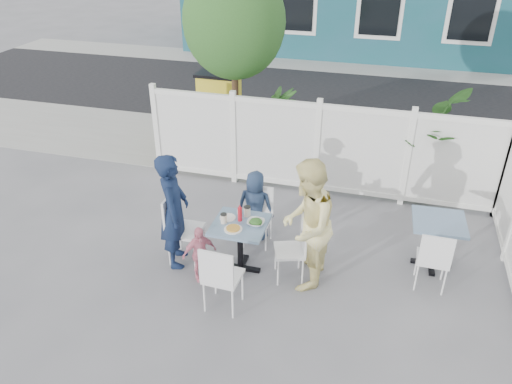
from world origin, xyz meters
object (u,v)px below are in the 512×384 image
(main_table, at_px, (240,234))
(chair_back, at_px, (258,211))
(chair_near, at_px, (220,274))
(chair_right, at_px, (295,245))
(chair_left, at_px, (179,223))
(woman, at_px, (307,225))
(spare_table, at_px, (437,231))
(man, at_px, (174,211))
(toddler, at_px, (199,254))
(utility_cabinet, at_px, (220,110))
(boy, at_px, (255,206))

(main_table, relative_size, chair_back, 0.86)
(main_table, relative_size, chair_near, 0.79)
(chair_right, bearing_deg, chair_left, 72.09)
(main_table, height_order, woman, woman)
(spare_table, xyz_separation_m, man, (-3.39, -0.86, 0.26))
(spare_table, height_order, chair_right, chair_right)
(chair_back, relative_size, chair_near, 0.92)
(chair_left, bearing_deg, woman, 87.87)
(chair_near, distance_m, toddler, 0.70)
(utility_cabinet, bearing_deg, toddler, -72.94)
(utility_cabinet, bearing_deg, boy, -61.39)
(main_table, bearing_deg, chair_back, 85.91)
(spare_table, height_order, boy, boy)
(woman, bearing_deg, utility_cabinet, -146.91)
(utility_cabinet, height_order, chair_near, utility_cabinet)
(main_table, relative_size, toddler, 0.93)
(spare_table, height_order, man, man)
(chair_near, distance_m, woman, 1.23)
(utility_cabinet, relative_size, toddler, 1.79)
(woman, bearing_deg, chair_near, -46.19)
(chair_near, xyz_separation_m, toddler, (-0.46, 0.50, -0.15))
(main_table, bearing_deg, toddler, -143.83)
(chair_right, distance_m, boy, 1.07)
(main_table, xyz_separation_m, chair_back, (0.05, 0.72, -0.07))
(chair_left, bearing_deg, spare_table, 102.16)
(main_table, height_order, chair_left, chair_left)
(chair_left, xyz_separation_m, boy, (0.85, 0.78, -0.04))
(toddler, bearing_deg, woman, -30.16)
(man, xyz_separation_m, boy, (0.87, 0.85, -0.28))
(chair_left, relative_size, woman, 0.57)
(main_table, height_order, man, man)
(chair_left, xyz_separation_m, chair_near, (0.88, -0.84, -0.03))
(spare_table, relative_size, chair_near, 0.77)
(utility_cabinet, relative_size, woman, 0.82)
(man, bearing_deg, woman, -105.89)
(utility_cabinet, xyz_separation_m, woman, (2.55, -4.01, 0.16))
(main_table, xyz_separation_m, chair_near, (0.01, -0.83, -0.03))
(chair_near, bearing_deg, chair_left, 138.99)
(chair_left, bearing_deg, toddler, 49.30)
(chair_left, relative_size, chair_right, 1.14)
(chair_left, xyz_separation_m, toddler, (0.41, -0.34, -0.18))
(chair_back, height_order, chair_near, chair_near)
(main_table, relative_size, man, 0.45)
(utility_cabinet, height_order, man, man)
(chair_left, distance_m, chair_right, 1.60)
(utility_cabinet, distance_m, main_table, 4.34)
(utility_cabinet, xyz_separation_m, chair_back, (1.73, -3.27, -0.21))
(boy, bearing_deg, toddler, 68.95)
(chair_right, relative_size, woman, 0.50)
(utility_cabinet, bearing_deg, chair_left, -77.24)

